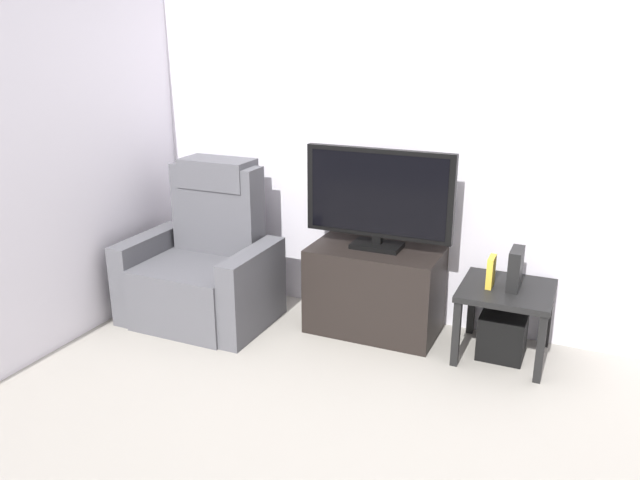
# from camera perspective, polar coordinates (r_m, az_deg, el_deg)

# --- Properties ---
(ground_plane) EXTENTS (6.40, 6.40, 0.00)m
(ground_plane) POSITION_cam_1_polar(r_m,az_deg,el_deg) (3.59, 2.09, -13.76)
(ground_plane) COLOR #9E998E
(wall_back) EXTENTS (6.40, 0.06, 2.60)m
(wall_back) POSITION_cam_1_polar(r_m,az_deg,el_deg) (4.16, 8.20, 9.75)
(wall_back) COLOR silver
(wall_back) RESTS_ON ground
(wall_side) EXTENTS (0.06, 4.48, 2.60)m
(wall_side) POSITION_cam_1_polar(r_m,az_deg,el_deg) (4.17, -22.72, 8.55)
(wall_side) COLOR silver
(wall_side) RESTS_ON ground
(tv_stand) EXTENTS (0.85, 0.48, 0.58)m
(tv_stand) POSITION_cam_1_polar(r_m,az_deg,el_deg) (4.18, 4.97, -4.50)
(tv_stand) COLOR black
(tv_stand) RESTS_ON ground
(television) EXTENTS (0.97, 0.20, 0.65)m
(television) POSITION_cam_1_polar(r_m,az_deg,el_deg) (4.00, 5.30, 3.93)
(television) COLOR black
(television) RESTS_ON tv_stand
(recliner_armchair) EXTENTS (0.98, 0.78, 1.08)m
(recliner_armchair) POSITION_cam_1_polar(r_m,az_deg,el_deg) (4.43, -10.41, -2.28)
(recliner_armchair) COLOR #515156
(recliner_armchair) RESTS_ON ground
(side_table) EXTENTS (0.54, 0.54, 0.45)m
(side_table) POSITION_cam_1_polar(r_m,az_deg,el_deg) (3.97, 16.50, -5.11)
(side_table) COLOR black
(side_table) RESTS_ON ground
(subwoofer_box) EXTENTS (0.27, 0.27, 0.27)m
(subwoofer_box) POSITION_cam_1_polar(r_m,az_deg,el_deg) (4.07, 16.19, -8.27)
(subwoofer_box) COLOR black
(subwoofer_box) RESTS_ON ground
(book_upright) EXTENTS (0.04, 0.13, 0.19)m
(book_upright) POSITION_cam_1_polar(r_m,az_deg,el_deg) (3.90, 15.22, -2.78)
(book_upright) COLOR gold
(book_upright) RESTS_ON side_table
(game_console) EXTENTS (0.07, 0.20, 0.25)m
(game_console) POSITION_cam_1_polar(r_m,az_deg,el_deg) (3.90, 17.28, -2.51)
(game_console) COLOR black
(game_console) RESTS_ON side_table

